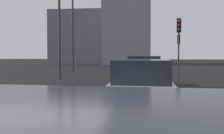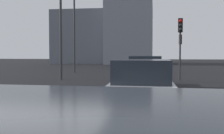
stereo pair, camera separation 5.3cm
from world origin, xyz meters
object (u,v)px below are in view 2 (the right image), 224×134
Objects in this scene: car_teal_left_lead at (146,72)px; traffic_light_near_right at (180,45)px; street_lamp_far at (61,21)px; car_silver_left_second at (142,88)px; street_lamp_kerbside at (74,19)px; traffic_light_near_left at (180,36)px.

traffic_light_near_right is at bearing -12.09° from car_teal_left_lead.
car_teal_left_lead is 0.66× the size of street_lamp_far.
street_lamp_far is at bearing 28.79° from car_silver_left_second.
street_lamp_kerbside is 7.04m from street_lamp_far.
car_teal_left_lead is at bearing -4.53° from traffic_light_near_right.
traffic_light_near_left is at bearing 2.99° from traffic_light_near_right.
street_lamp_kerbside is at bearing -68.89° from traffic_light_near_right.
traffic_light_near_right is 0.42× the size of street_lamp_kerbside.
car_teal_left_lead is 1.23× the size of traffic_light_near_right.
street_lamp_kerbside is (10.50, 6.73, 4.10)m from car_teal_left_lead.
traffic_light_near_left is (10.66, -2.01, 2.12)m from car_silver_left_second.
traffic_light_near_left is at bearing -11.64° from car_silver_left_second.
street_lamp_kerbside reaches higher than traffic_light_near_right.
street_lamp_kerbside is (-2.22, 9.58, 2.35)m from traffic_light_near_right.
street_lamp_far is at bearing -35.16° from traffic_light_near_right.
traffic_light_near_right is 10.11m from street_lamp_kerbside.
street_lamp_far is at bearing 58.30° from car_teal_left_lead.
street_lamp_far is at bearing -88.24° from traffic_light_near_left.
car_silver_left_second is 19.53m from traffic_light_near_right.
car_teal_left_lead is at bearing -28.81° from traffic_light_near_left.
traffic_light_near_right is at bearing 172.88° from traffic_light_near_left.
street_lamp_far is (-6.89, -1.01, -0.99)m from street_lamp_kerbside.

